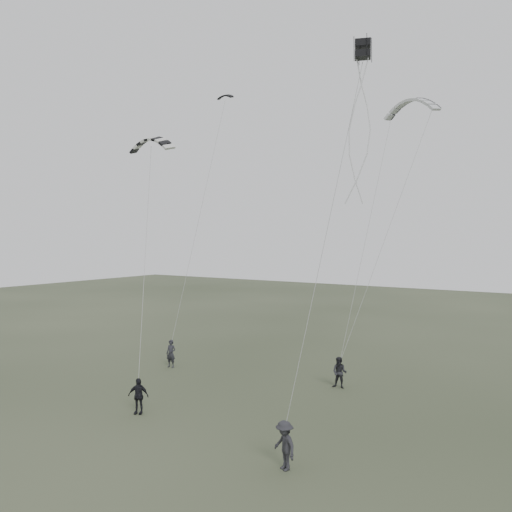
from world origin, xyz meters
The scene contains 9 objects.
ground centered at (0.00, 0.00, 0.00)m, with size 140.00×140.00×0.00m, color #2C3623.
flyer_left centered at (-6.48, 6.54, 0.93)m, with size 0.68×0.45×1.87m, color black.
flyer_right centered at (5.02, 8.38, 0.91)m, with size 0.88×0.69×1.81m, color black.
flyer_center centered at (-1.70, -1.03, 0.89)m, with size 1.04×0.43×1.78m, color black.
flyer_far centered at (7.42, -2.34, 0.93)m, with size 1.20×0.69×1.86m, color #232328.
kite_dark_small centered at (-6.28, 12.51, 19.66)m, with size 1.29×0.39×0.46m, color black, non-canonical shape.
kite_pale_large centered at (7.26, 14.51, 17.75)m, with size 3.70×0.83×1.54m, color #B6B8BB, non-canonical shape.
kite_striped centered at (-5.52, 3.85, 14.85)m, with size 3.06×0.76×1.20m, color black, non-canonical shape.
kite_box centered at (9.02, 1.27, 16.48)m, with size 0.64×0.64×0.71m, color black, non-canonical shape.
Camera 1 is at (16.57, -18.48, 8.73)m, focal length 35.00 mm.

